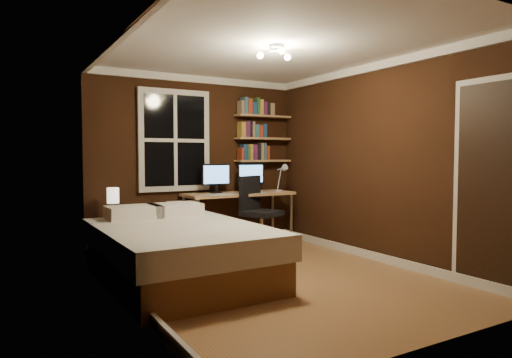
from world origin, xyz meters
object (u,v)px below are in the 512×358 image
bed (179,251)px  desk_lamp (282,177)px  nightstand (114,240)px  monitor_right (251,177)px  bedside_lamp (113,204)px  radiator (183,224)px  office_chair (259,221)px  monitor_left (216,178)px  desk (239,197)px

bed → desk_lamp: desk_lamp is taller
nightstand → desk_lamp: bearing=-18.4°
monitor_right → desk_lamp: desk_lamp is taller
bedside_lamp → monitor_right: 2.10m
radiator → office_chair: 1.10m
radiator → desk_lamp: bearing=-14.1°
monitor_left → nightstand: bearing=-177.4°
monitor_right → bedside_lamp: bearing=-178.2°
bed → nightstand: size_ratio=4.54×
monitor_left → desk_lamp: size_ratio=1.02×
radiator → desk: bearing=-14.7°
bedside_lamp → office_chair: 2.00m
radiator → monitor_right: 1.25m
bed → desk: bearing=43.1°
bed → office_chair: 1.87m
bed → bedside_lamp: size_ratio=5.07×
desk → desk_lamp: bearing=-13.3°
desk_lamp → office_chair: (-0.56, -0.24, -0.60)m
desk → office_chair: size_ratio=1.59×
nightstand → monitor_left: bearing=-11.8°
bedside_lamp → monitor_left: 1.52m
nightstand → monitor_left: size_ratio=1.08×
radiator → monitor_left: bearing=-15.2°
bed → office_chair: size_ratio=2.12×
nightstand → monitor_left: (1.49, 0.07, 0.76)m
bed → bedside_lamp: bedside_lamp is taller
desk → office_chair: bearing=-75.1°
office_chair → desk: bearing=81.7°
desk_lamp → monitor_right: bearing=149.9°
nightstand → office_chair: size_ratio=0.47×
bedside_lamp → radiator: bedside_lamp is taller
bedside_lamp → desk_lamp: (2.49, -0.17, 0.30)m
nightstand → desk: (1.83, -0.02, 0.48)m
nightstand → desk: 1.89m
nightstand → monitor_left: monitor_left is taller
monitor_left → monitor_right: (0.58, 0.00, 0.00)m
bed → nightstand: (-0.36, 1.43, -0.07)m
desk → desk_lamp: 0.74m
radiator → desk_lamp: (1.47, -0.37, 0.66)m
office_chair → bed: bearing=-170.4°
nightstand → bedside_lamp: (0.00, 0.00, 0.46)m
nightstand → desk: bearing=-14.9°
bedside_lamp → radiator: size_ratio=0.64×
bed → desk_lamp: 2.57m
bed → nightstand: 1.48m
nightstand → desk: desk is taller
desk → monitor_right: (0.25, 0.08, 0.27)m
bedside_lamp → desk: 1.83m
bed → desk: desk is taller
bed → radiator: (0.66, 1.62, 0.02)m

